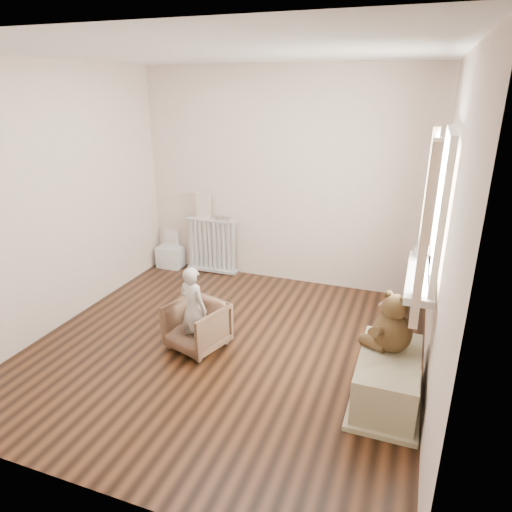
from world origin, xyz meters
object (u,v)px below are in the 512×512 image
(toy_bench, at_px, (387,379))
(child, at_px, (193,309))
(toy_vanity, at_px, (170,248))
(armchair, at_px, (197,326))
(teddy_bear, at_px, (394,320))
(plush_cat, at_px, (422,246))
(radiator, at_px, (212,244))

(toy_bench, bearing_deg, child, 175.29)
(toy_vanity, xyz_separation_m, armchair, (1.30, -1.73, -0.05))
(teddy_bear, bearing_deg, plush_cat, 102.85)
(radiator, distance_m, toy_bench, 3.14)
(toy_bench, height_order, plush_cat, plush_cat)
(toy_vanity, distance_m, toy_bench, 3.63)
(radiator, height_order, plush_cat, plush_cat)
(toy_vanity, xyz_separation_m, teddy_bear, (3.06, -1.83, 0.40))
(teddy_bear, bearing_deg, radiator, 165.23)
(radiator, relative_size, child, 0.90)
(toy_vanity, bearing_deg, toy_bench, -32.15)
(armchair, bearing_deg, child, -72.73)
(armchair, height_order, child, child)
(toy_vanity, height_order, plush_cat, plush_cat)
(armchair, distance_m, teddy_bear, 1.82)
(radiator, distance_m, toy_vanity, 0.64)
(teddy_bear, bearing_deg, toy_bench, -62.22)
(radiator, xyz_separation_m, plush_cat, (2.58, -0.98, 0.61))
(toy_vanity, bearing_deg, teddy_bear, -30.81)
(toy_vanity, distance_m, child, 2.21)
(teddy_bear, relative_size, plush_cat, 2.08)
(armchair, distance_m, child, 0.21)
(toy_bench, bearing_deg, armchair, 173.69)
(toy_vanity, xyz_separation_m, child, (1.30, -1.78, 0.16))
(teddy_bear, height_order, plush_cat, plush_cat)
(toy_bench, xyz_separation_m, teddy_bear, (-0.01, 0.10, 0.47))
(armchair, xyz_separation_m, child, (0.00, -0.05, 0.21))
(toy_bench, distance_m, teddy_bear, 0.48)
(radiator, xyz_separation_m, child, (0.67, -1.81, 0.04))
(armchair, relative_size, plush_cat, 2.16)
(toy_vanity, distance_m, armchair, 2.17)
(radiator, relative_size, teddy_bear, 1.53)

